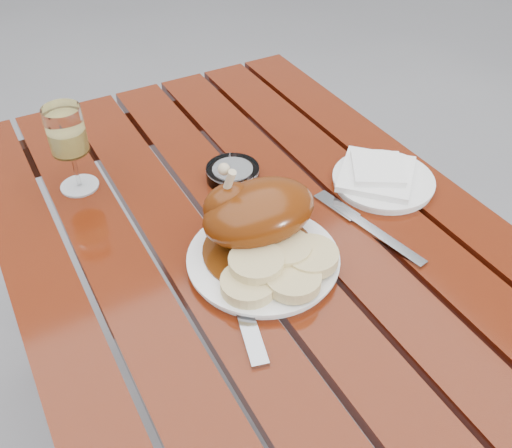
{
  "coord_description": "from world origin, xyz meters",
  "views": [
    {
      "loc": [
        -0.35,
        -0.63,
        1.4
      ],
      "look_at": [
        -0.01,
        -0.01,
        0.78
      ],
      "focal_mm": 40.0,
      "sensor_mm": 36.0,
      "label": 1
    }
  ],
  "objects_px": {
    "dinner_plate": "(263,260)",
    "side_plate": "(383,181)",
    "wine_glass": "(71,149)",
    "table": "(257,364)",
    "ashtray": "(233,173)"
  },
  "relations": [
    {
      "from": "side_plate",
      "to": "ashtray",
      "type": "relative_size",
      "value": 1.88
    },
    {
      "from": "wine_glass",
      "to": "side_plate",
      "type": "height_order",
      "value": "wine_glass"
    },
    {
      "from": "ashtray",
      "to": "side_plate",
      "type": "bearing_deg",
      "value": -32.67
    },
    {
      "from": "table",
      "to": "dinner_plate",
      "type": "xyz_separation_m",
      "value": [
        -0.03,
        -0.07,
        0.38
      ]
    },
    {
      "from": "table",
      "to": "ashtray",
      "type": "bearing_deg",
      "value": 77.28
    },
    {
      "from": "wine_glass",
      "to": "ashtray",
      "type": "relative_size",
      "value": 1.64
    },
    {
      "from": "wine_glass",
      "to": "ashtray",
      "type": "height_order",
      "value": "wine_glass"
    },
    {
      "from": "side_plate",
      "to": "ashtray",
      "type": "height_order",
      "value": "ashtray"
    },
    {
      "from": "dinner_plate",
      "to": "wine_glass",
      "type": "distance_m",
      "value": 0.41
    },
    {
      "from": "wine_glass",
      "to": "side_plate",
      "type": "xyz_separation_m",
      "value": [
        0.51,
        -0.27,
        -0.08
      ]
    },
    {
      "from": "dinner_plate",
      "to": "ashtray",
      "type": "relative_size",
      "value": 2.41
    },
    {
      "from": "wine_glass",
      "to": "side_plate",
      "type": "bearing_deg",
      "value": -28.22
    },
    {
      "from": "wine_glass",
      "to": "table",
      "type": "bearing_deg",
      "value": -50.9
    },
    {
      "from": "dinner_plate",
      "to": "side_plate",
      "type": "xyz_separation_m",
      "value": [
        0.3,
        0.07,
        -0.0
      ]
    },
    {
      "from": "side_plate",
      "to": "ashtray",
      "type": "xyz_separation_m",
      "value": [
        -0.24,
        0.15,
        0.0
      ]
    }
  ]
}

